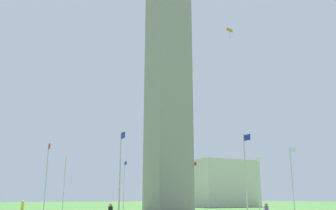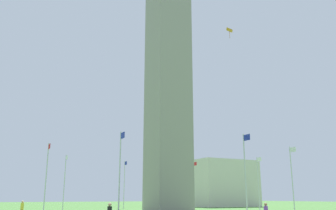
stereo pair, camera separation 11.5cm
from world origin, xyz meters
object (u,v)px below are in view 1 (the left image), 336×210
at_px(flagpole_n, 246,171).
at_px(flagpole_ne, 292,176).
at_px(kite_orange_diamond, 230,30).
at_px(distant_building, 204,184).
at_px(flagpole_s, 124,182).
at_px(person_yellow_shirt, 22,209).
at_px(flagpole_se, 194,183).
at_px(flagpole_sw, 64,180).
at_px(flagpole_w, 46,175).
at_px(flagpole_nw, 120,170).
at_px(obelisk_monument, 168,47).
at_px(flagpole_e, 258,181).

xyz_separation_m(flagpole_n, flagpole_ne, (-5.04, 12.16, 0.00)).
bearing_deg(kite_orange_diamond, distant_building, 150.08).
relative_size(flagpole_s, person_yellow_shirt, 5.09).
xyz_separation_m(flagpole_ne, flagpole_se, (-24.31, 0.00, 0.00)).
bearing_deg(flagpole_ne, flagpole_sw, -135.00).
xyz_separation_m(flagpole_w, kite_orange_diamond, (15.00, 17.66, 17.19)).
relative_size(flagpole_n, kite_orange_diamond, 6.60).
xyz_separation_m(flagpole_nw, distant_building, (-40.52, 37.58, 0.37)).
distance_m(obelisk_monument, flagpole_ne, 26.84).
bearing_deg(flagpole_sw, flagpole_e, 67.50).
bearing_deg(kite_orange_diamond, flagpole_se, 156.72).
bearing_deg(flagpole_se, flagpole_nw, -45.00).
xyz_separation_m(obelisk_monument, flagpole_n, (17.25, 0.00, -20.58)).
bearing_deg(flagpole_nw, flagpole_w, -157.50).
height_order(flagpole_n, flagpole_se, same).
distance_m(flagpole_sw, flagpole_w, 13.16).
bearing_deg(person_yellow_shirt, distant_building, 6.04).
relative_size(obelisk_monument, kite_orange_diamond, 38.45).
bearing_deg(flagpole_n, flagpole_w, -135.00).
xyz_separation_m(flagpole_ne, flagpole_sw, (-24.31, -24.31, 0.00)).
bearing_deg(flagpole_se, flagpole_w, -67.50).
bearing_deg(obelisk_monument, person_yellow_shirt, -73.38).
distance_m(person_yellow_shirt, distant_building, 57.49).
bearing_deg(person_yellow_shirt, flagpole_nw, -67.30).
xyz_separation_m(flagpole_ne, flagpole_w, (-12.16, -29.35, 0.00)).
bearing_deg(flagpole_w, flagpole_se, 112.50).
distance_m(flagpole_n, flagpole_w, 24.31).
relative_size(obelisk_monument, flagpole_sw, 5.82).
relative_size(flagpole_e, flagpole_w, 1.00).
xyz_separation_m(flagpole_ne, flagpole_nw, (-0.00, -24.31, 0.00)).
height_order(flagpole_sw, flagpole_w, same).
bearing_deg(flagpole_sw, flagpole_ne, 45.00).
bearing_deg(kite_orange_diamond, person_yellow_shirt, -113.19).
distance_m(obelisk_monument, flagpole_e, 26.81).
distance_m(obelisk_monument, person_yellow_shirt, 32.46).
bearing_deg(distant_building, flagpole_e, -16.19).
relative_size(flagpole_se, flagpole_w, 1.00).
xyz_separation_m(flagpole_se, flagpole_s, (-5.04, -12.16, 0.00)).
bearing_deg(flagpole_s, flagpole_e, 45.00).
distance_m(obelisk_monument, flagpole_n, 26.85).
relative_size(flagpole_s, flagpole_sw, 1.00).
relative_size(flagpole_n, flagpole_s, 1.00).
distance_m(flagpole_w, distant_building, 51.20).
distance_m(flagpole_e, flagpole_s, 24.31).
height_order(obelisk_monument, distant_building, obelisk_monument).
distance_m(obelisk_monument, flagpole_w, 26.81).
xyz_separation_m(obelisk_monument, flagpole_ne, (12.21, 12.16, -20.58)).
bearing_deg(flagpole_nw, flagpole_sw, 180.00).
height_order(flagpole_se, person_yellow_shirt, flagpole_se).
relative_size(obelisk_monument, flagpole_s, 5.82).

